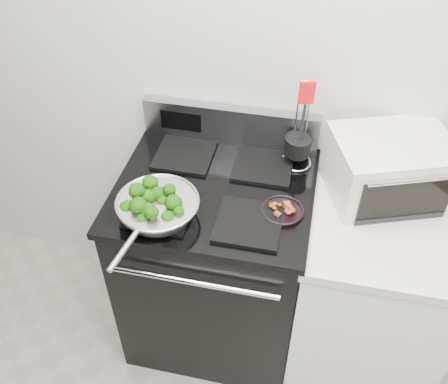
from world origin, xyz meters
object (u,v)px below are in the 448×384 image
(bacon_plate, at_px, (283,209))
(toaster_oven, at_px, (389,168))
(gas_range, at_px, (216,261))
(utensil_holder, at_px, (298,150))
(skillet, at_px, (158,207))

(bacon_plate, distance_m, toaster_oven, 0.45)
(gas_range, height_order, utensil_holder, utensil_holder)
(gas_range, height_order, skillet, gas_range)
(bacon_plate, relative_size, toaster_oven, 0.31)
(utensil_holder, relative_size, toaster_oven, 0.76)
(utensil_holder, xyz_separation_m, toaster_oven, (0.36, -0.07, 0.03))
(gas_range, distance_m, toaster_oven, 0.88)
(gas_range, xyz_separation_m, utensil_holder, (0.30, 0.22, 0.53))
(bacon_plate, height_order, toaster_oven, toaster_oven)
(skillet, xyz_separation_m, utensil_holder, (0.47, 0.43, 0.02))
(utensil_holder, bearing_deg, toaster_oven, -25.80)
(bacon_plate, relative_size, utensil_holder, 0.41)
(gas_range, distance_m, utensil_holder, 0.65)
(bacon_plate, distance_m, utensil_holder, 0.31)
(bacon_plate, height_order, utensil_holder, utensil_holder)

